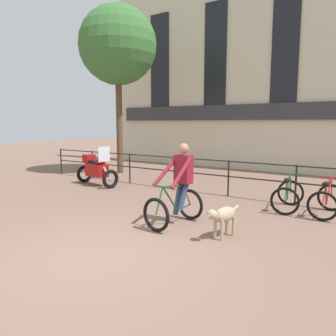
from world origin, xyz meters
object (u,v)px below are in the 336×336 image
object	(u,v)px
parked_bicycle_mid_left	(327,200)
parked_motorcycle	(96,169)
dog	(223,216)
parked_bicycle_near_lamp	(288,196)
cyclist_with_bike	(178,188)

from	to	relation	value
parked_bicycle_mid_left	parked_motorcycle	bearing A→B (deg)	4.63
dog	parked_bicycle_near_lamp	size ratio (longest dim) A/B	0.81
dog	parked_motorcycle	bearing A→B (deg)	169.20
parked_bicycle_mid_left	dog	bearing A→B (deg)	65.13
cyclist_with_bike	parked_bicycle_near_lamp	xyz separation A→B (m)	(1.64, 2.42, -0.41)
cyclist_with_bike	parked_motorcycle	xyz separation A→B (m)	(-4.62, 2.12, -0.20)
parked_motorcycle	parked_bicycle_near_lamp	bearing A→B (deg)	-77.11
parked_bicycle_near_lamp	parked_bicycle_mid_left	size ratio (longest dim) A/B	1.04
parked_motorcycle	parked_bicycle_mid_left	xyz separation A→B (m)	(7.14, 0.30, -0.20)
parked_motorcycle	dog	bearing A→B (deg)	-102.40
parked_motorcycle	parked_bicycle_mid_left	bearing A→B (deg)	-77.45
cyclist_with_bike	parked_bicycle_mid_left	bearing A→B (deg)	51.10
cyclist_with_bike	dog	xyz separation A→B (m)	(1.14, -0.28, -0.34)
cyclist_with_bike	dog	bearing A→B (deg)	-6.29
parked_bicycle_near_lamp	parked_bicycle_mid_left	distance (m)	0.88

